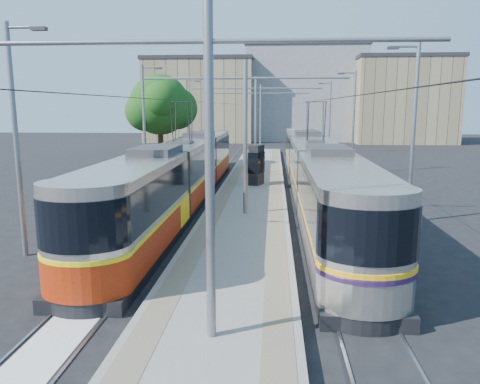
{
  "coord_description": "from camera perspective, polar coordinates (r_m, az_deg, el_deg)",
  "views": [
    {
      "loc": [
        1.31,
        -13.44,
        5.24
      ],
      "look_at": [
        -0.13,
        6.42,
        1.6
      ],
      "focal_mm": 35.0,
      "sensor_mm": 36.0,
      "label": 1
    }
  ],
  "objects": [
    {
      "name": "platform",
      "position": [
        30.9,
        1.66,
        0.87
      ],
      "size": [
        4.0,
        50.0,
        0.3
      ],
      "primitive_type": "cube",
      "color": "gray",
      "rests_on": "ground"
    },
    {
      "name": "tactile_strip_left",
      "position": [
        30.97,
        -1.02,
        1.19
      ],
      "size": [
        0.7,
        50.0,
        0.01
      ],
      "primitive_type": "cube",
      "color": "gray",
      "rests_on": "platform"
    },
    {
      "name": "tram_right",
      "position": [
        26.63,
        9.06,
        2.93
      ],
      "size": [
        2.43,
        32.28,
        5.5
      ],
      "color": "black",
      "rests_on": "ground"
    },
    {
      "name": "catenary",
      "position": [
        27.64,
        1.45,
        8.87
      ],
      "size": [
        9.2,
        70.0,
        7.0
      ],
      "color": "gray",
      "rests_on": "platform"
    },
    {
      "name": "shelter",
      "position": [
        29.93,
        2.01,
        3.44
      ],
      "size": [
        1.06,
        1.32,
        2.55
      ],
      "rotation": [
        0.0,
        0.0,
        -0.35
      ],
      "color": "black",
      "rests_on": "platform"
    },
    {
      "name": "ground",
      "position": [
        14.49,
        -1.34,
        -10.85
      ],
      "size": [
        160.0,
        160.0,
        0.0
      ],
      "primitive_type": "plane",
      "color": "black",
      "rests_on": "ground"
    },
    {
      "name": "building_left",
      "position": [
        74.32,
        -4.69,
        11.09
      ],
      "size": [
        16.32,
        12.24,
        12.44
      ],
      "color": "gray",
      "rests_on": "ground"
    },
    {
      "name": "tree",
      "position": [
        39.35,
        -9.23,
        10.33
      ],
      "size": [
        5.4,
        5.0,
        7.85
      ],
      "color": "#382314",
      "rests_on": "ground"
    },
    {
      "name": "tactile_strip_right",
      "position": [
        30.84,
        4.36,
        1.12
      ],
      "size": [
        0.7,
        50.0,
        0.01
      ],
      "primitive_type": "cube",
      "color": "gray",
      "rests_on": "platform"
    },
    {
      "name": "street_lamps",
      "position": [
        34.49,
        1.99,
        8.6
      ],
      "size": [
        15.18,
        38.22,
        8.0
      ],
      "color": "gray",
      "rests_on": "ground"
    },
    {
      "name": "track_arrow",
      "position": [
        12.67,
        -19.74,
        -14.69
      ],
      "size": [
        1.2,
        5.0,
        0.01
      ],
      "primitive_type": "cube",
      "color": "silver",
      "rests_on": "ground"
    },
    {
      "name": "tram_left",
      "position": [
        25.64,
        -6.94,
        2.37
      ],
      "size": [
        2.43,
        28.74,
        5.5
      ],
      "color": "black",
      "rests_on": "ground"
    },
    {
      "name": "building_right",
      "position": [
        73.86,
        19.14,
        10.55
      ],
      "size": [
        14.28,
        10.2,
        12.39
      ],
      "color": "gray",
      "rests_on": "ground"
    },
    {
      "name": "rails",
      "position": [
        30.92,
        1.66,
        0.63
      ],
      "size": [
        8.71,
        70.0,
        0.03
      ],
      "color": "gray",
      "rests_on": "ground"
    },
    {
      "name": "building_centre",
      "position": [
        77.61,
        7.78,
        11.81
      ],
      "size": [
        18.36,
        14.28,
        14.62
      ],
      "color": "gray",
      "rests_on": "ground"
    }
  ]
}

